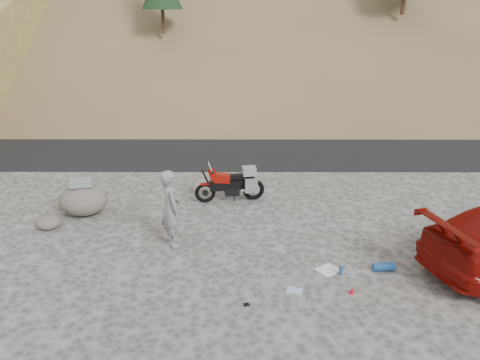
% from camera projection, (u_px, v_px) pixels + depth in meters
% --- Properties ---
extents(ground, '(140.00, 140.00, 0.00)m').
position_uv_depth(ground, '(247.00, 249.00, 11.55)').
color(ground, '#454240').
rests_on(ground, ground).
extents(road, '(120.00, 7.00, 0.05)m').
position_uv_depth(road, '(245.00, 144.00, 19.94)').
color(road, black).
rests_on(road, ground).
extents(motorcycle, '(2.12, 0.82, 1.27)m').
position_uv_depth(motorcycle, '(233.00, 184.00, 14.12)').
color(motorcycle, black).
rests_on(motorcycle, ground).
extents(man, '(0.74, 0.85, 1.97)m').
position_uv_depth(man, '(173.00, 244.00, 11.79)').
color(man, gray).
rests_on(man, ground).
extents(boulder, '(1.40, 1.20, 1.06)m').
position_uv_depth(boulder, '(83.00, 199.00, 13.26)').
color(boulder, '#56524A').
rests_on(boulder, ground).
extents(small_rock, '(0.78, 0.73, 0.38)m').
position_uv_depth(small_rock, '(48.00, 222.00, 12.48)').
color(small_rock, '#56524A').
rests_on(small_rock, ground).
extents(gear_white_cloth, '(0.61, 0.60, 0.02)m').
position_uv_depth(gear_white_cloth, '(328.00, 270.00, 10.62)').
color(gear_white_cloth, white).
rests_on(gear_white_cloth, ground).
extents(gear_blue_mat, '(0.50, 0.23, 0.20)m').
position_uv_depth(gear_blue_mat, '(384.00, 267.00, 10.59)').
color(gear_blue_mat, '#184B93').
rests_on(gear_blue_mat, ground).
extents(gear_bottle, '(0.10, 0.10, 0.21)m').
position_uv_depth(gear_bottle, '(341.00, 270.00, 10.43)').
color(gear_bottle, '#184B93').
rests_on(gear_bottle, ground).
extents(gear_funnel, '(0.13, 0.13, 0.15)m').
position_uv_depth(gear_funnel, '(352.00, 290.00, 9.76)').
color(gear_funnel, red).
rests_on(gear_funnel, ground).
extents(gear_glove_b, '(0.12, 0.11, 0.03)m').
position_uv_depth(gear_glove_b, '(246.00, 304.00, 9.40)').
color(gear_glove_b, black).
rests_on(gear_glove_b, ground).
extents(gear_blue_cloth, '(0.40, 0.34, 0.01)m').
position_uv_depth(gear_blue_cloth, '(295.00, 291.00, 9.87)').
color(gear_blue_cloth, '#93BAE3').
rests_on(gear_blue_cloth, ground).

